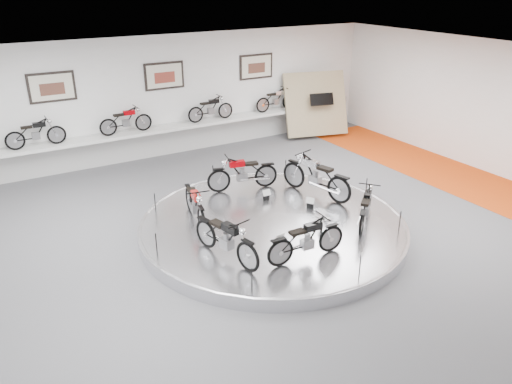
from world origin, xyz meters
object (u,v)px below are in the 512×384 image
bike_a (316,176)px  display_platform (273,226)px  shelf (171,128)px  bike_e (306,239)px  bike_b (243,173)px  bike_f (366,207)px  bike_c (195,203)px  bike_d (226,238)px

bike_a → display_platform: bearing=96.0°
shelf → bike_e: 8.23m
shelf → bike_b: (0.32, -4.36, -0.21)m
shelf → bike_f: (1.80, -7.65, -0.26)m
shelf → bike_b: bearing=-85.8°
shelf → bike_b: size_ratio=6.55×
bike_c → bike_d: (-0.16, -1.90, 0.02)m
shelf → bike_e: size_ratio=7.04×
display_platform → bike_e: 1.94m
bike_a → bike_e: bike_a is taller
bike_e → bike_d: bearing=151.9°
shelf → bike_a: (1.81, -5.69, -0.14)m
bike_f → bike_b: bearing=74.1°
bike_b → display_platform: bearing=94.9°
bike_c → bike_f: size_ratio=1.06×
bike_a → bike_f: bike_a is taller
bike_b → bike_a: bearing=152.0°
bike_b → bike_d: (-2.08, -3.01, -0.00)m
bike_c → display_platform: bearing=70.8°
bike_a → bike_c: (-3.41, 0.22, -0.09)m
bike_e → shelf: bearing=90.3°
bike_a → bike_d: size_ratio=1.14×
bike_d → bike_b: bearing=132.2°
bike_d → bike_f: 3.57m
display_platform → bike_a: size_ratio=3.37×
shelf → bike_d: bearing=-103.4°
bike_d → bike_e: bike_d is taller
bike_e → bike_a: bearing=52.3°
bike_c → bike_b: bearing=131.0°
shelf → bike_d: 7.58m
display_platform → bike_c: bike_c is taller
bike_e → bike_f: 2.21m
bike_a → bike_f: bearing=164.2°
bike_a → bike_c: 3.42m
bike_f → bike_c: bearing=107.3°
bike_d → bike_e: bearing=46.1°
bike_a → bike_b: 1.99m
bike_c → shelf: bearing=174.6°
bike_b → bike_e: (-0.66, -3.85, -0.03)m
bike_a → bike_d: bike_a is taller
shelf → bike_b: 4.38m
display_platform → shelf: (0.00, 6.40, 0.85)m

